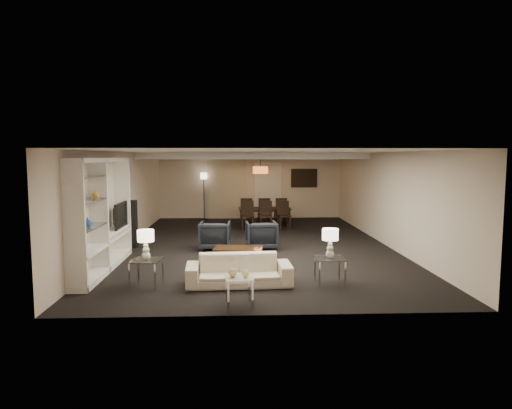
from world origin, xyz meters
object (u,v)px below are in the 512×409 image
Objects in this scene: table_lamp_left at (146,245)px; pendant_light at (260,170)px; side_table_left at (147,273)px; chair_fr at (280,211)px; chair_nm at (266,215)px; side_table_right at (330,271)px; vase_blue at (88,222)px; armchair_right at (261,235)px; vase_amber at (96,194)px; television at (116,215)px; table_lamp_right at (330,243)px; chair_nl at (248,215)px; sofa at (239,270)px; floor_speaker at (134,224)px; chair_fl at (247,211)px; marble_table at (239,291)px; chair_nr at (284,215)px; dining_table at (265,217)px; floor_lamp at (204,196)px; chair_fm at (263,211)px; armchair_left at (215,236)px; coffee_table at (239,256)px.

pendant_light is at bearing 71.34° from table_lamp_left.
chair_fr is (3.22, 7.80, 0.21)m from side_table_left.
chair_nm is (0.13, -0.85, -1.46)m from pendant_light.
side_table_right is 4.63m from vase_blue.
vase_amber reaches higher than armchair_right.
table_lamp_right is at bearing -116.24° from television.
table_lamp_right is at bearing -77.63° from chair_nl.
sofa is 3.53× the size of table_lamp_left.
television is 1.47m from floor_speaker.
chair_fl reaches higher than armchair_right.
side_table_left is at bearing 0.00° from table_lamp_left.
chair_nm is at bearing -40.94° from television.
table_lamp_left is 0.59× the size of chair_nm.
chair_nr is at bearing 78.72° from marble_table.
floor_lamp is at bearing 138.50° from dining_table.
vase_blue is 7.28m from chair_nm.
floor_speaker is at bearing 140.65° from side_table_right.
side_table_right reaches higher than marble_table.
chair_nr is at bearing -47.93° from dining_table.
chair_fm reaches higher than sofa.
pendant_light is 5.27m from floor_speaker.
chair_nm is (-0.78, 6.50, -0.31)m from table_lamp_right.
pendant_light is at bearing -106.58° from armchair_left.
floor_lamp is (-2.06, 1.70, -1.04)m from pendant_light.
chair_fm is at bearing 93.02° from chair_nm.
side_table_right is 0.58× the size of chair_nr.
chair_nl is at bearing 172.00° from chair_nr.
marble_table is at bearing 74.20° from chair_fr.
pendant_light reaches higher than floor_speaker.
table_lamp_left is at bearing -110.74° from dining_table.
side_table_right is 6.65m from chair_nl.
vase_amber is at bearing 50.22° from armchair_left.
armchair_right is at bearing -177.74° from armchair_left.
vase_amber reaches higher than chair_fm.
television is at bearing 167.56° from coffee_table.
pendant_light reaches higher than chair_fr.
marble_table is 0.35× the size of floor_speaker.
chair_nm is at bearing 68.07° from side_table_left.
chair_nr is 1.00× the size of chair_fl.
chair_nl is at bearing -36.03° from television.
table_lamp_left is at bearing 78.64° from chair_fl.
floor_lamp is (-2.80, 1.25, 0.42)m from chair_fr.
sofa is at bearing 180.00° from table_lamp_right.
chair_nm is 1.43m from chair_fl.
armchair_left reaches higher than coffee_table.
television is at bearing 28.48° from armchair_left.
armchair_right is at bearing 108.43° from table_lamp_right.
floor_speaker is at bearing 38.48° from chair_fr.
side_table_right is 7.19m from dining_table.
chair_fm is (0.60, 0.00, 0.00)m from chair_fl.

